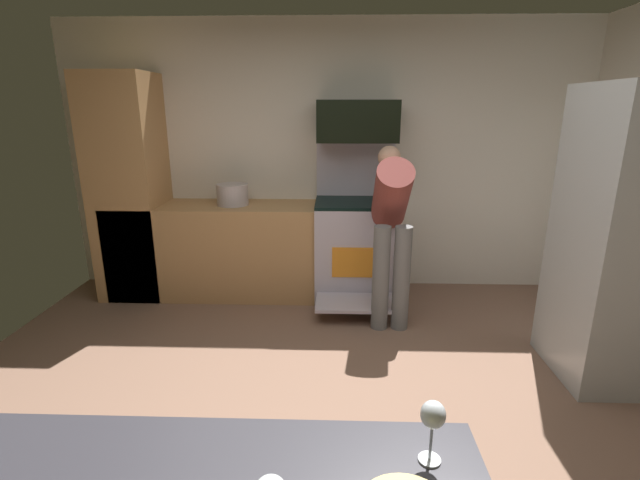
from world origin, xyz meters
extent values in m
cube|color=#805E4B|center=(0.00, 0.00, -0.01)|extent=(5.20, 4.80, 0.02)
cube|color=silver|center=(0.00, 2.34, 1.30)|extent=(5.20, 0.12, 2.60)
cube|color=tan|center=(-0.90, 1.98, 0.45)|extent=(2.40, 0.60, 0.90)
cube|color=tan|center=(-1.90, 1.98, 1.05)|extent=(0.60, 0.60, 2.10)
cube|color=silver|center=(0.25, 1.96, 0.46)|extent=(0.76, 0.64, 0.92)
cube|color=black|center=(0.25, 1.96, 0.94)|extent=(0.76, 0.64, 0.03)
cube|color=silver|center=(0.25, 2.25, 1.22)|extent=(0.76, 0.06, 0.54)
cube|color=orange|center=(0.25, 1.63, 0.45)|extent=(0.44, 0.01, 0.28)
cube|color=silver|center=(0.25, 1.44, 0.14)|extent=(0.72, 0.39, 0.03)
cube|color=black|center=(0.25, 2.06, 1.67)|extent=(0.74, 0.38, 0.37)
cube|color=#B6BBBB|center=(2.03, 0.65, 0.97)|extent=(0.85, 0.74, 1.94)
cylinder|color=slate|center=(0.44, 1.27, 0.44)|extent=(0.14, 0.14, 0.89)
cylinder|color=slate|center=(0.61, 1.27, 0.44)|extent=(0.14, 0.14, 0.89)
cylinder|color=brown|center=(0.52, 1.48, 1.10)|extent=(0.30, 0.64, 0.64)
sphere|color=tan|center=(0.52, 1.75, 1.38)|extent=(0.20, 0.20, 0.20)
cylinder|color=silver|center=(0.31, -1.25, 0.90)|extent=(0.06, 0.06, 0.01)
cylinder|color=silver|center=(0.31, -1.25, 0.96)|extent=(0.01, 0.01, 0.10)
ellipsoid|color=silver|center=(0.31, -1.25, 1.04)|extent=(0.07, 0.07, 0.07)
cylinder|color=#BEB3B6|center=(-0.92, 1.98, 1.00)|extent=(0.30, 0.30, 0.20)
camera|label=1|loc=(0.05, -2.25, 1.80)|focal=25.55mm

